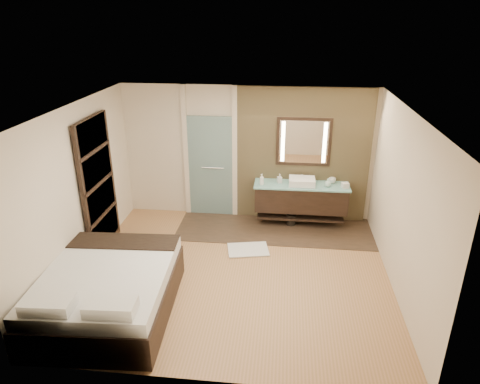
# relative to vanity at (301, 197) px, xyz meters

# --- Properties ---
(floor) EXTENTS (5.00, 5.00, 0.00)m
(floor) POSITION_rel_vanity_xyz_m (-1.10, -1.92, -0.58)
(floor) COLOR #996D40
(floor) RESTS_ON ground
(tile_strip) EXTENTS (3.80, 1.30, 0.01)m
(tile_strip) POSITION_rel_vanity_xyz_m (-0.50, -0.32, -0.57)
(tile_strip) COLOR #32261B
(tile_strip) RESTS_ON floor
(stone_wall) EXTENTS (2.60, 0.08, 2.70)m
(stone_wall) POSITION_rel_vanity_xyz_m (0.00, 0.29, 0.77)
(stone_wall) COLOR #A18A5C
(stone_wall) RESTS_ON floor
(vanity) EXTENTS (1.85, 0.55, 0.88)m
(vanity) POSITION_rel_vanity_xyz_m (0.00, 0.00, 0.00)
(vanity) COLOR black
(vanity) RESTS_ON stone_wall
(mirror_unit) EXTENTS (1.06, 0.04, 0.96)m
(mirror_unit) POSITION_rel_vanity_xyz_m (0.00, 0.24, 1.07)
(mirror_unit) COLOR black
(mirror_unit) RESTS_ON stone_wall
(frosted_door) EXTENTS (1.10, 0.12, 2.70)m
(frosted_door) POSITION_rel_vanity_xyz_m (-1.85, 0.28, 0.56)
(frosted_door) COLOR #A6D2D1
(frosted_door) RESTS_ON floor
(shoji_partition) EXTENTS (0.06, 1.20, 2.40)m
(shoji_partition) POSITION_rel_vanity_xyz_m (-3.53, -1.32, 0.63)
(shoji_partition) COLOR black
(shoji_partition) RESTS_ON floor
(bed) EXTENTS (1.85, 2.26, 0.84)m
(bed) POSITION_rel_vanity_xyz_m (-2.75, -3.08, -0.23)
(bed) COLOR black
(bed) RESTS_ON floor
(bath_mat) EXTENTS (0.80, 0.63, 0.02)m
(bath_mat) POSITION_rel_vanity_xyz_m (-0.94, -1.17, -0.56)
(bath_mat) COLOR silver
(bath_mat) RESTS_ON floor
(waste_bin) EXTENTS (0.23, 0.23, 0.23)m
(waste_bin) POSITION_rel_vanity_xyz_m (-0.18, -0.07, -0.46)
(waste_bin) COLOR black
(waste_bin) RESTS_ON floor
(tissue_box) EXTENTS (0.15, 0.15, 0.10)m
(tissue_box) POSITION_rel_vanity_xyz_m (0.82, -0.09, 0.33)
(tissue_box) COLOR silver
(tissue_box) RESTS_ON vanity
(soap_bottle_a) EXTENTS (0.11, 0.11, 0.22)m
(soap_bottle_a) POSITION_rel_vanity_xyz_m (-0.78, -0.12, 0.40)
(soap_bottle_a) COLOR white
(soap_bottle_a) RESTS_ON vanity
(soap_bottle_b) EXTENTS (0.11, 0.11, 0.18)m
(soap_bottle_b) POSITION_rel_vanity_xyz_m (-0.44, 0.03, 0.38)
(soap_bottle_b) COLOR #B2B2B2
(soap_bottle_b) RESTS_ON vanity
(soap_bottle_c) EXTENTS (0.15, 0.15, 0.17)m
(soap_bottle_c) POSITION_rel_vanity_xyz_m (0.49, -0.07, 0.37)
(soap_bottle_c) COLOR #AFDCD1
(soap_bottle_c) RESTS_ON vanity
(cup) EXTENTS (0.17, 0.17, 0.11)m
(cup) POSITION_rel_vanity_xyz_m (0.59, 0.13, 0.34)
(cup) COLOR white
(cup) RESTS_ON vanity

